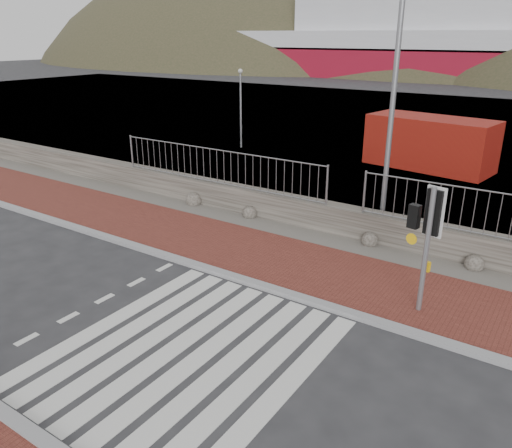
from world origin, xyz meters
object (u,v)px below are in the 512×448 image
Objects in this scene: ferry at (364,37)px; shipping_container at (430,143)px; traffic_signal_far at (428,223)px; streetlight at (401,67)px.

shipping_container is (24.38, -50.81, -4.21)m from ferry.
ferry is 17.19× the size of traffic_signal_far.
ferry is 69.82m from traffic_signal_far.
ferry is 9.05× the size of shipping_container.
traffic_signal_far is 0.53× the size of shipping_container.
traffic_signal_far is 13.60m from shipping_container.
traffic_signal_far is (27.90, -63.92, -3.24)m from ferry.
streetlight is 9.88m from shipping_container.
ferry is at bearing 131.17° from streetlight.
traffic_signal_far is 0.33× the size of streetlight.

